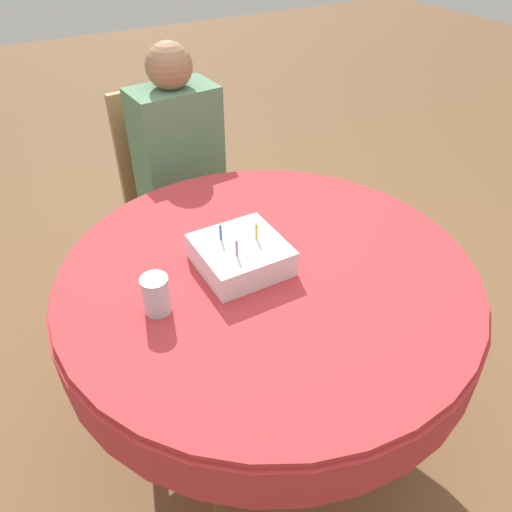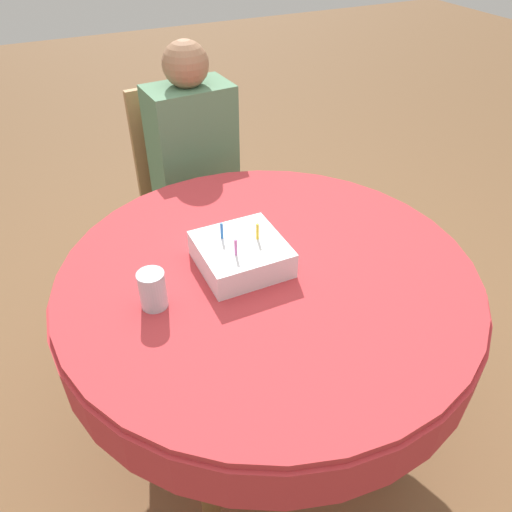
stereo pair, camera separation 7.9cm
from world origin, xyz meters
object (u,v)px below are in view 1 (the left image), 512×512
object	(u,v)px
birthday_cake	(241,255)
drinking_glass	(156,295)
chair	(175,194)
person	(181,165)

from	to	relation	value
birthday_cake	drinking_glass	size ratio (longest dim) A/B	2.25
chair	person	bearing A→B (deg)	-90.00
chair	drinking_glass	size ratio (longest dim) A/B	9.12
chair	drinking_glass	distance (m)	1.07
chair	person	distance (m)	0.21
person	drinking_glass	bearing A→B (deg)	-119.81
chair	person	world-z (taller)	person
drinking_glass	chair	bearing A→B (deg)	67.04
chair	drinking_glass	xyz separation A→B (m)	(-0.40, -0.94, 0.31)
chair	drinking_glass	bearing A→B (deg)	-116.95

